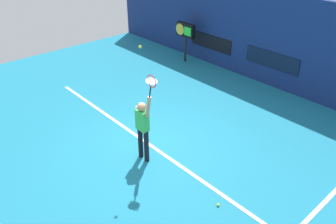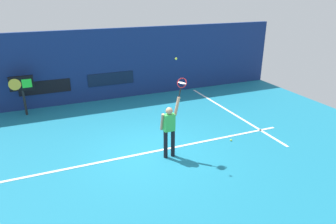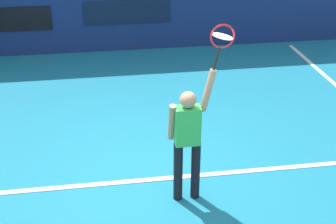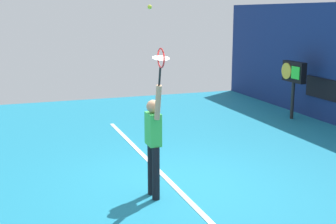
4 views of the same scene
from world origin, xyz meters
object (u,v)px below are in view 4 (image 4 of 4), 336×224
(tennis_player, at_px, (154,140))
(tennis_racket, at_px, (161,60))
(scoreboard_clock, at_px, (294,74))
(tennis_ball, at_px, (150,7))

(tennis_player, relative_size, tennis_racket, 3.18)
(tennis_player, distance_m, scoreboard_clock, 7.11)
(tennis_racket, height_order, tennis_ball, tennis_ball)
(tennis_player, bearing_deg, tennis_racket, -0.61)
(tennis_player, distance_m, tennis_racket, 1.43)
(tennis_ball, relative_size, scoreboard_clock, 0.04)
(tennis_player, bearing_deg, tennis_ball, -31.49)
(tennis_racket, height_order, scoreboard_clock, tennis_racket)
(tennis_racket, bearing_deg, scoreboard_clock, 129.29)
(tennis_ball, bearing_deg, tennis_racket, 22.69)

